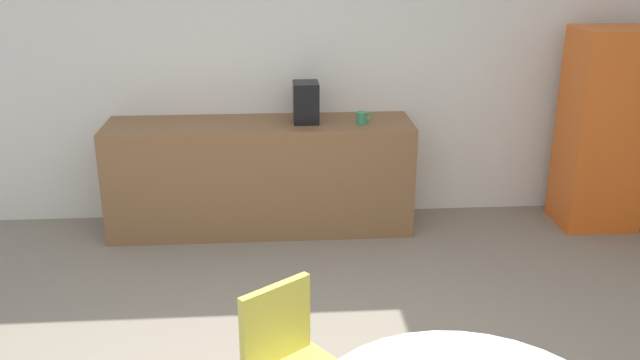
{
  "coord_description": "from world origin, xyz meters",
  "views": [
    {
      "loc": [
        -0.12,
        -2.62,
        2.31
      ],
      "look_at": [
        0.15,
        1.14,
        0.95
      ],
      "focal_mm": 38.39,
      "sensor_mm": 36.0,
      "label": 1
    }
  ],
  "objects_px": {
    "locker_cabinet": "(603,130)",
    "mug_white": "(362,118)",
    "coffee_maker": "(306,102)",
    "chair_yellow": "(289,354)"
  },
  "relations": [
    {
      "from": "mug_white",
      "to": "coffee_maker",
      "type": "xyz_separation_m",
      "value": [
        -0.44,
        0.09,
        0.11
      ]
    },
    {
      "from": "chair_yellow",
      "to": "mug_white",
      "type": "relative_size",
      "value": 6.43
    },
    {
      "from": "locker_cabinet",
      "to": "mug_white",
      "type": "relative_size",
      "value": 12.66
    },
    {
      "from": "coffee_maker",
      "to": "locker_cabinet",
      "type": "bearing_deg",
      "value": -2.38
    },
    {
      "from": "locker_cabinet",
      "to": "mug_white",
      "type": "xyz_separation_m",
      "value": [
        -1.97,
        0.01,
        0.13
      ]
    },
    {
      "from": "locker_cabinet",
      "to": "chair_yellow",
      "type": "relative_size",
      "value": 1.97
    },
    {
      "from": "locker_cabinet",
      "to": "coffee_maker",
      "type": "relative_size",
      "value": 5.1
    },
    {
      "from": "mug_white",
      "to": "coffee_maker",
      "type": "height_order",
      "value": "coffee_maker"
    },
    {
      "from": "coffee_maker",
      "to": "mug_white",
      "type": "bearing_deg",
      "value": -11.0
    },
    {
      "from": "chair_yellow",
      "to": "coffee_maker",
      "type": "height_order",
      "value": "coffee_maker"
    }
  ]
}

